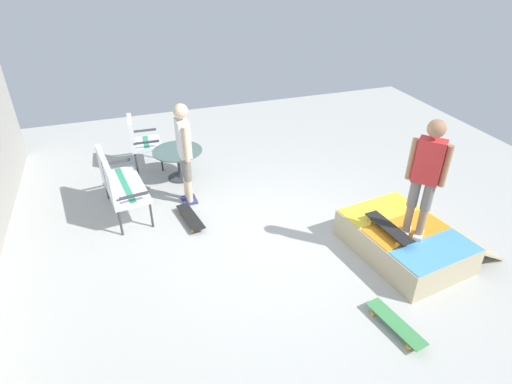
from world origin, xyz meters
The scene contains 10 objects.
ground_plane centered at (0.00, 0.00, -0.05)m, with size 12.00×12.00×0.10m, color #B2B2AD.
skate_ramp centered at (-0.77, -1.58, 0.21)m, with size 1.86×1.96×0.43m.
patio_bench centered at (1.55, 2.17, 0.62)m, with size 1.31×0.72×1.02m.
patio_chair_near_house centered at (3.11, 1.67, 0.61)m, with size 0.64×0.57×1.02m.
patio_table centered at (2.43, 1.07, 0.40)m, with size 0.90×0.90×0.57m.
person_watching centered at (1.57, 1.06, 1.02)m, with size 0.48×0.25×1.74m.
person_skater centered at (-0.92, -1.53, 1.39)m, with size 0.38×0.37×1.66m.
skateboard_by_bench centered at (0.97, 1.16, 0.08)m, with size 0.82×0.33×0.10m.
skateboard_spare centered at (-1.93, -0.65, 0.08)m, with size 0.82×0.34×0.10m.
skateboard_on_ramp centered at (-0.78, -1.25, 0.51)m, with size 0.82×0.28×0.10m.
Camera 1 is at (-4.60, 1.96, 3.90)m, focal length 29.66 mm.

